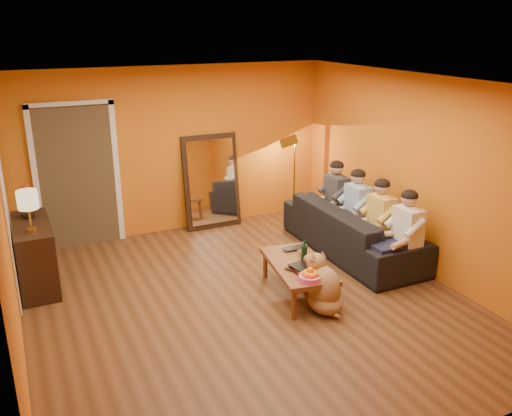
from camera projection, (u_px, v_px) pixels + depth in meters
name	position (u px, v px, depth m)	size (l,w,h in m)	color
room_shell	(234.00, 191.00, 6.43)	(5.00, 5.50, 2.60)	brown
white_accent	(3.00, 187.00, 6.61)	(0.02, 1.90, 2.58)	white
doorway_recess	(76.00, 176.00, 8.01)	(1.06, 0.30, 2.10)	#3F2D19
door_jamb_left	(36.00, 182.00, 7.68)	(0.08, 0.06, 2.20)	white
door_jamb_right	(117.00, 173.00, 8.14)	(0.08, 0.06, 2.20)	white
door_header	(69.00, 104.00, 7.56)	(1.22, 0.06, 0.08)	white
mirror_frame	(211.00, 181.00, 8.76)	(0.92, 0.06, 1.52)	black
mirror_glass	(212.00, 182.00, 8.73)	(0.78, 0.02, 1.36)	white
sideboard	(35.00, 255.00, 6.83)	(0.44, 1.18, 0.85)	black
table_lamp	(29.00, 211.00, 6.35)	(0.24, 0.24, 0.51)	beige
sofa	(353.00, 230.00, 7.84)	(0.96, 2.46, 0.72)	black
coffee_table	(298.00, 279.00, 6.67)	(0.62, 1.22, 0.42)	brown
floor_lamp	(294.00, 180.00, 9.00)	(0.30, 0.24, 1.44)	gold
dog	(324.00, 283.00, 6.26)	(0.38, 0.60, 0.70)	#976C44
person_far_left	(407.00, 235.00, 6.95)	(0.70, 0.44, 1.22)	beige
person_mid_left	(380.00, 222.00, 7.42)	(0.70, 0.44, 1.22)	gold
person_mid_right	(357.00, 210.00, 7.89)	(0.70, 0.44, 1.22)	#8FADDD
person_far_right	(336.00, 199.00, 8.37)	(0.70, 0.44, 1.22)	#353439
fruit_bowl	(310.00, 274.00, 6.15)	(0.26, 0.26, 0.16)	#EE54A9
wine_bottle	(304.00, 252.00, 6.53)	(0.07, 0.07, 0.31)	black
tumbler	(302.00, 254.00, 6.73)	(0.11, 0.11, 0.10)	#B27F3F
laptop	(297.00, 250.00, 6.97)	(0.33, 0.22, 0.03)	black
book_lower	(293.00, 272.00, 6.35)	(0.18, 0.25, 0.02)	black
book_mid	(294.00, 270.00, 6.36)	(0.20, 0.27, 0.02)	#B32514
book_upper	(294.00, 269.00, 6.33)	(0.18, 0.25, 0.02)	black
vase	(28.00, 209.00, 6.87)	(0.20, 0.20, 0.21)	black
flowers	(25.00, 191.00, 6.79)	(0.17, 0.17, 0.45)	#B32514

